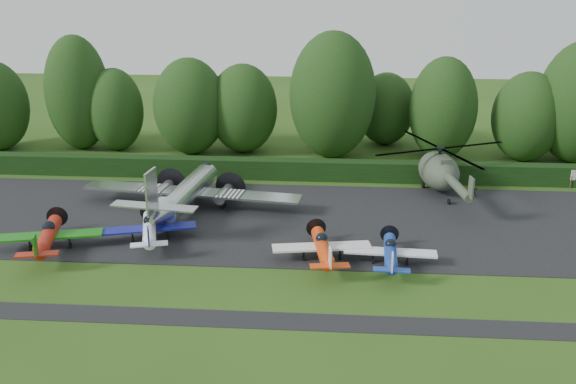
# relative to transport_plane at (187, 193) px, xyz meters

# --- Properties ---
(ground) EXTENTS (160.00, 160.00, 0.00)m
(ground) POSITION_rel_transport_plane_xyz_m (6.75, -11.45, -1.77)
(ground) COLOR #284914
(ground) RESTS_ON ground
(apron) EXTENTS (70.00, 18.00, 0.01)m
(apron) POSITION_rel_transport_plane_xyz_m (6.75, -1.45, -1.77)
(apron) COLOR black
(apron) RESTS_ON ground
(taxiway_verge) EXTENTS (70.00, 2.00, 0.00)m
(taxiway_verge) POSITION_rel_transport_plane_xyz_m (6.75, -17.45, -1.77)
(taxiway_verge) COLOR black
(taxiway_verge) RESTS_ON ground
(hedgerow) EXTENTS (90.00, 1.60, 2.00)m
(hedgerow) POSITION_rel_transport_plane_xyz_m (6.75, 9.55, -1.77)
(hedgerow) COLOR black
(hedgerow) RESTS_ON ground
(transport_plane) EXTENTS (19.79, 15.17, 6.34)m
(transport_plane) POSITION_rel_transport_plane_xyz_m (0.00, 0.00, 0.00)
(transport_plane) COLOR silver
(transport_plane) RESTS_ON ground
(light_plane_red) EXTENTS (7.89, 8.30, 3.03)m
(light_plane_red) POSITION_rel_transport_plane_xyz_m (-8.74, -8.71, -0.51)
(light_plane_red) COLOR #A71E0F
(light_plane_red) RESTS_ON ground
(light_plane_white) EXTENTS (7.25, 7.62, 2.79)m
(light_plane_white) POSITION_rel_transport_plane_xyz_m (-1.52, -6.57, -0.61)
(light_plane_white) COLOR white
(light_plane_white) RESTS_ON ground
(light_plane_orange) EXTENTS (7.29, 7.66, 2.80)m
(light_plane_orange) POSITION_rel_transport_plane_xyz_m (12.04, -9.05, -0.60)
(light_plane_orange) COLOR red
(light_plane_orange) RESTS_ON ground
(light_plane_blue) EXTENTS (6.71, 7.05, 2.58)m
(light_plane_blue) POSITION_rel_transport_plane_xyz_m (16.93, -9.38, -0.69)
(light_plane_blue) COLOR #193796
(light_plane_blue) RESTS_ON ground
(helicopter) EXTENTS (13.54, 15.85, 4.36)m
(helicopter) POSITION_rel_transport_plane_xyz_m (22.69, 6.86, 0.57)
(helicopter) COLOR #384031
(helicopter) RESTS_ON ground
(tree_0) EXTENTS (7.26, 7.26, 13.09)m
(tree_0) POSITION_rel_transport_plane_xyz_m (-16.53, 18.87, 4.76)
(tree_0) COLOR black
(tree_0) RESTS_ON ground
(tree_1) EXTENTS (9.39, 9.39, 13.89)m
(tree_1) POSITION_rel_transport_plane_xyz_m (12.46, 17.49, 5.17)
(tree_1) COLOR black
(tree_1) RESTS_ON ground
(tree_2) EXTENTS (6.76, 6.76, 8.55)m
(tree_2) POSITION_rel_transport_plane_xyz_m (18.74, 23.28, 2.50)
(tree_2) COLOR black
(tree_2) RESTS_ON ground
(tree_4) EXTENTS (8.14, 8.14, 10.82)m
(tree_4) POSITION_rel_transport_plane_xyz_m (-3.42, 17.87, 3.63)
(tree_4) COLOR black
(tree_4) RESTS_ON ground
(tree_5) EXTENTS (7.51, 7.51, 9.77)m
(tree_5) POSITION_rel_transport_plane_xyz_m (33.49, 17.69, 3.11)
(tree_5) COLOR black
(tree_5) RESTS_ON ground
(tree_6) EXTENTS (7.75, 7.75, 10.07)m
(tree_6) POSITION_rel_transport_plane_xyz_m (2.43, 18.85, 3.26)
(tree_6) COLOR black
(tree_6) RESTS_ON ground
(tree_7) EXTENTS (6.35, 6.35, 9.47)m
(tree_7) POSITION_rel_transport_plane_xyz_m (-12.24, 18.61, 2.95)
(tree_7) COLOR black
(tree_7) RESTS_ON ground
(tree_8) EXTENTS (7.30, 7.30, 11.26)m
(tree_8) POSITION_rel_transport_plane_xyz_m (24.47, 17.75, 3.85)
(tree_8) COLOR black
(tree_8) RESTS_ON ground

